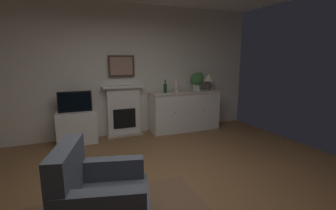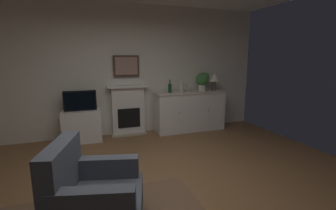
# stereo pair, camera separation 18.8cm
# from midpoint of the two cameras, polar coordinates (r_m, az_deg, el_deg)

# --- Properties ---
(ground_plane) EXTENTS (6.39, 5.54, 0.10)m
(ground_plane) POSITION_cam_midpoint_polar(r_m,az_deg,el_deg) (3.19, 0.63, -21.63)
(ground_plane) COLOR brown
(ground_plane) RESTS_ON ground
(wall_rear) EXTENTS (6.39, 0.06, 2.80)m
(wall_rear) POSITION_cam_midpoint_polar(r_m,az_deg,el_deg) (5.35, -9.54, 7.98)
(wall_rear) COLOR silver
(wall_rear) RESTS_ON ground_plane
(fireplace_unit) EXTENTS (0.87, 0.30, 1.10)m
(fireplace_unit) POSITION_cam_midpoint_polar(r_m,az_deg,el_deg) (5.35, -8.42, -1.19)
(fireplace_unit) COLOR white
(fireplace_unit) RESTS_ON ground_plane
(framed_picture) EXTENTS (0.55, 0.04, 0.45)m
(framed_picture) POSITION_cam_midpoint_polar(r_m,az_deg,el_deg) (5.28, -8.81, 9.09)
(framed_picture) COLOR #473323
(sideboard_cabinet) EXTENTS (1.64, 0.49, 0.91)m
(sideboard_cabinet) POSITION_cam_midpoint_polar(r_m,az_deg,el_deg) (5.64, 6.14, -1.46)
(sideboard_cabinet) COLOR white
(sideboard_cabinet) RESTS_ON ground_plane
(table_lamp) EXTENTS (0.26, 0.26, 0.40)m
(table_lamp) POSITION_cam_midpoint_polar(r_m,az_deg,el_deg) (5.82, 11.78, 6.07)
(table_lamp) COLOR #4C4742
(table_lamp) RESTS_ON sideboard_cabinet
(wine_bottle) EXTENTS (0.08, 0.08, 0.29)m
(wine_bottle) POSITION_cam_midpoint_polar(r_m,az_deg,el_deg) (5.38, 1.45, 4.07)
(wine_bottle) COLOR #193F1E
(wine_bottle) RESTS_ON sideboard_cabinet
(wine_glass_left) EXTENTS (0.07, 0.07, 0.16)m
(wine_glass_left) POSITION_cam_midpoint_polar(r_m,az_deg,el_deg) (5.54, 5.34, 4.38)
(wine_glass_left) COLOR silver
(wine_glass_left) RESTS_ON sideboard_cabinet
(wine_glass_center) EXTENTS (0.07, 0.07, 0.16)m
(wine_glass_center) POSITION_cam_midpoint_polar(r_m,az_deg,el_deg) (5.58, 6.40, 4.40)
(wine_glass_center) COLOR silver
(wine_glass_center) RESTS_ON sideboard_cabinet
(vase_decorative) EXTENTS (0.11, 0.11, 0.28)m
(vase_decorative) POSITION_cam_midpoint_polar(r_m,az_deg,el_deg) (5.39, 4.17, 4.40)
(vase_decorative) COLOR beige
(vase_decorative) RESTS_ON sideboard_cabinet
(tv_cabinet) EXTENTS (0.75, 0.42, 0.64)m
(tv_cabinet) POSITION_cam_midpoint_polar(r_m,az_deg,el_deg) (5.16, -18.71, -4.73)
(tv_cabinet) COLOR white
(tv_cabinet) RESTS_ON ground_plane
(tv_set) EXTENTS (0.62, 0.07, 0.40)m
(tv_set) POSITION_cam_midpoint_polar(r_m,az_deg,el_deg) (5.02, -19.08, 0.95)
(tv_set) COLOR black
(tv_set) RESTS_ON tv_cabinet
(potted_plant_small) EXTENTS (0.30, 0.30, 0.43)m
(potted_plant_small) POSITION_cam_midpoint_polar(r_m,az_deg,el_deg) (5.72, 9.11, 5.85)
(potted_plant_small) COLOR beige
(potted_plant_small) RESTS_ON sideboard_cabinet
(armchair) EXTENTS (0.97, 0.94, 0.92)m
(armchair) POSITION_cam_midpoint_polar(r_m,az_deg,el_deg) (2.52, -15.28, -20.24)
(armchair) COLOR #474C56
(armchair) RESTS_ON ground_plane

